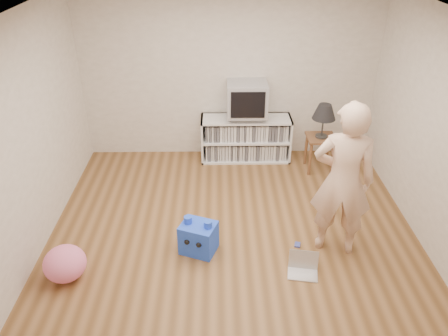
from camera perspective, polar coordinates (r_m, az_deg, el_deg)
ground at (r=5.40m, az=1.19°, el=-9.09°), size 4.50×4.50×0.00m
walls at (r=4.68m, az=1.36°, el=3.32°), size 4.52×4.52×2.60m
ceiling at (r=4.25m, az=1.58°, el=19.13°), size 4.50×4.50×0.01m
media_unit at (r=6.94m, az=2.85°, el=3.94°), size 1.40×0.45×0.70m
dvd_deck at (r=6.76m, az=2.94°, el=6.80°), size 0.45×0.35×0.07m
crt_tv at (r=6.65m, az=3.01°, el=9.05°), size 0.60×0.53×0.50m
side_table at (r=6.73m, az=12.46°, el=2.96°), size 0.42×0.42×0.55m
table_lamp at (r=6.51m, az=12.97°, el=7.07°), size 0.34×0.34×0.52m
person at (r=4.89m, az=15.25°, el=-1.63°), size 0.75×0.58×1.84m
laptop at (r=5.00m, az=10.29°, el=-12.59°), size 0.36×0.31×0.22m
playing_cards at (r=5.35m, az=9.57°, el=-9.85°), size 0.09×0.10×0.02m
plush_blue at (r=5.10m, az=-3.36°, el=-9.03°), size 0.48×0.43×0.45m
plush_pink at (r=5.06m, az=-20.07°, el=-11.65°), size 0.55×0.55×0.38m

